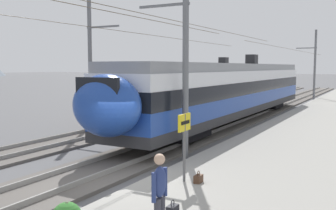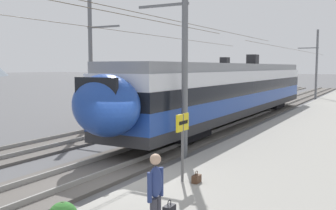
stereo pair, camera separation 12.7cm
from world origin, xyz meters
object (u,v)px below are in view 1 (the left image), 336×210
at_px(train_near_platform, 231,89).
at_px(catenary_mast_far_side, 92,57).
at_px(platform_sign, 184,132).
at_px(passenger_walking, 160,191).
at_px(train_far_track, 206,83).
at_px(catenary_mast_mid, 183,50).
at_px(handbag_near_sign, 198,179).
at_px(catenary_mast_east, 314,64).

relative_size(train_near_platform, catenary_mast_far_side, 0.71).
relative_size(platform_sign, passenger_walking, 1.19).
xyz_separation_m(train_far_track, catenary_mast_far_side, (-12.84, 1.84, 2.01)).
distance_m(platform_sign, passenger_walking, 3.89).
xyz_separation_m(catenary_mast_mid, catenary_mast_far_side, (4.67, 8.39, -0.07)).
bearing_deg(passenger_walking, handbag_near_sign, 12.99).
relative_size(train_near_platform, catenary_mast_east, 0.71).
distance_m(train_far_track, platform_sign, 22.51).
bearing_deg(catenary_mast_east, platform_sign, -177.12).
bearing_deg(handbag_near_sign, train_near_platform, 16.20).
distance_m(train_far_track, handbag_near_sign, 22.65).
xyz_separation_m(train_near_platform, catenary_mast_far_side, (-5.73, 6.60, 2.01)).
xyz_separation_m(catenary_mast_east, platform_sign, (-35.50, -1.78, -2.25)).
bearing_deg(handbag_near_sign, catenary_mast_east, 3.56).
relative_size(catenary_mast_east, catenary_mast_far_side, 1.00).
height_order(catenary_mast_far_side, platform_sign, catenary_mast_far_side).
distance_m(train_far_track, catenary_mast_far_side, 13.13).
relative_size(platform_sign, handbag_near_sign, 5.63).
bearing_deg(passenger_walking, platform_sign, 19.37).
height_order(train_far_track, handbag_near_sign, train_far_track).
bearing_deg(passenger_walking, catenary_mast_east, 4.47).
xyz_separation_m(train_far_track, passenger_walking, (-24.54, -9.60, -0.99)).
xyz_separation_m(train_near_platform, catenary_mast_mid, (-10.39, -1.79, 2.08)).
bearing_deg(catenary_mast_mid, train_far_track, 20.49).
height_order(catenary_mast_far_side, handbag_near_sign, catenary_mast_far_side).
distance_m(catenary_mast_mid, catenary_mast_far_side, 9.60).
bearing_deg(platform_sign, catenary_mast_east, 2.88).
relative_size(train_near_platform, catenary_mast_mid, 0.71).
relative_size(train_far_track, catenary_mast_east, 0.64).
xyz_separation_m(catenary_mast_far_side, passenger_walking, (-11.70, -11.44, -3.00)).
xyz_separation_m(train_far_track, catenary_mast_mid, (-17.51, -6.54, 2.08)).
bearing_deg(passenger_walking, train_far_track, 21.36).
bearing_deg(catenary_mast_mid, catenary_mast_far_side, 60.91).
relative_size(train_near_platform, platform_sign, 13.58).
distance_m(train_near_platform, catenary_mast_mid, 10.75).
bearing_deg(catenary_mast_far_side, train_near_platform, -49.06).
relative_size(catenary_mast_mid, handbag_near_sign, 107.16).
distance_m(train_far_track, catenary_mast_east, 16.08).
height_order(catenary_mast_east, platform_sign, catenary_mast_east).
bearing_deg(train_near_platform, catenary_mast_east, -4.69).
relative_size(train_near_platform, passenger_walking, 16.11).
height_order(catenary_mast_mid, catenary_mast_far_side, catenary_mast_mid).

